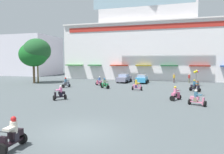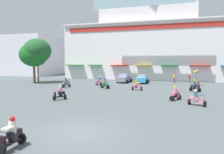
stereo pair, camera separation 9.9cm
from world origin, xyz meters
The scene contains 19 objects.
ground_plane centered at (0.00, 13.00, 0.00)m, with size 128.00×128.00×0.00m, color #4D5558.
colonial_building centered at (0.00, 36.20, 9.56)m, with size 35.59×17.06×22.73m.
flank_building_left centered at (-32.49, 38.00, 5.40)m, with size 12.69×12.00×10.80m.
plaza_tree_0 centered at (-18.23, 19.87, 5.06)m, with size 5.15×4.41×7.20m.
plaza_tree_2 centered at (-17.65, 20.19, 5.76)m, with size 4.59×5.04×7.91m.
parked_car_0 centered at (-2.99, 25.35, 0.78)m, with size 2.59×4.28×1.55m.
parked_car_1 centered at (0.30, 25.10, 0.77)m, with size 2.33×3.85×1.51m.
scooter_rider_0 centered at (0.71, 16.36, 0.60)m, with size 1.40×0.64×1.46m.
scooter_rider_1 centered at (-5.85, 7.70, 0.62)m, with size 1.26×1.31×1.49m.
scooter_rider_2 centered at (-5.89, 19.79, 0.61)m, with size 1.46×1.27×1.50m.
scooter_rider_3 centered at (8.12, 17.35, 0.64)m, with size 1.37×1.40×1.56m.
scooter_rider_4 centered at (-9.89, 16.24, 0.64)m, with size 0.87×1.44×1.53m.
scooter_rider_5 centered at (-3.98, 16.84, 0.60)m, with size 1.50×1.26×1.50m.
scooter_rider_6 centered at (7.21, 8.76, 0.59)m, with size 1.54×1.13×1.45m.
scooter_rider_7 centered at (-2.03, -2.78, 0.60)m, with size 0.54×1.39×1.49m.
scooter_rider_8 centered at (5.48, 10.73, 0.59)m, with size 1.20×1.49×1.46m.
pedestrian_0 centered at (5.85, 27.36, 0.93)m, with size 0.45×0.45×1.65m.
pedestrian_1 centered at (8.46, 27.65, 0.93)m, with size 0.46×0.46×1.64m.
balloon_vendor_cart centered at (9.10, 23.85, 1.11)m, with size 0.94×1.07×2.55m.
Camera 1 is at (4.59, -9.77, 3.98)m, focal length 31.35 mm.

